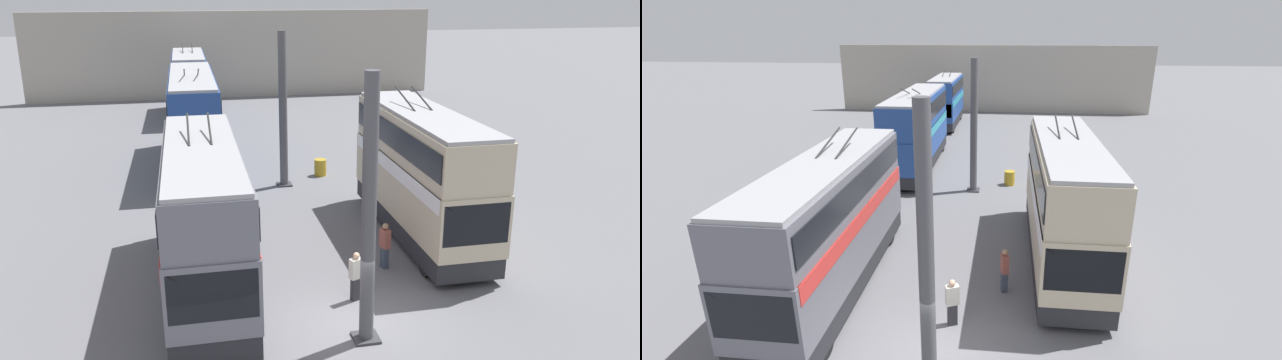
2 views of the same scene
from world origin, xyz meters
The scene contains 11 objects.
ground_plane centered at (0.00, 0.00, 0.00)m, with size 240.00×240.00×0.00m, color slate.
depot_back_wall centered at (41.01, 0.00, 3.80)m, with size 0.50×36.00×7.59m.
support_column_near centered at (-0.76, 0.00, 3.72)m, with size 0.74×0.74×7.69m.
support_column_far centered at (14.02, 0.00, 3.72)m, with size 0.74×0.74×7.69m.
bus_left_far centered at (6.28, -4.27, 2.91)m, with size 9.93×2.54×5.73m.
bus_right_near centered at (3.40, 4.27, 2.79)m, with size 10.17×2.54×5.52m.
bus_right_mid centered at (18.49, 4.27, 2.92)m, with size 11.36×2.54×5.77m.
bus_right_far centered at (32.70, 4.27, 2.75)m, with size 9.24×2.54×5.44m.
person_by_left_row centered at (3.66, -1.98, 0.90)m, with size 0.46×0.33×1.71m.
person_aisle_midway centered at (1.57, -0.33, 0.87)m, with size 0.38×0.48×1.66m.
oil_drum centered at (15.30, -2.16, 0.44)m, with size 0.67×0.67×0.88m.
Camera 2 is at (-9.96, -1.87, 9.02)m, focal length 24.00 mm.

